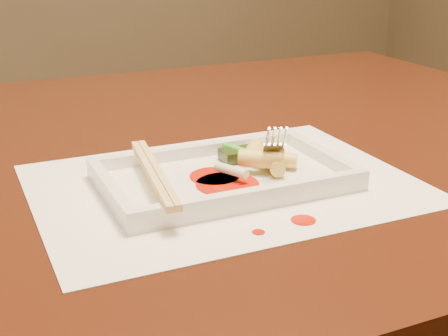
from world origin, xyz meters
name	(u,v)px	position (x,y,z in m)	size (l,w,h in m)	color
table	(134,221)	(0.00, 0.00, 0.65)	(1.40, 0.90, 0.75)	black
placemat	(224,184)	(0.06, -0.16, 0.75)	(0.40, 0.30, 0.00)	white
sauce_splatter_a	(303,220)	(0.09, -0.28, 0.75)	(0.02, 0.02, 0.00)	#BE1805
sauce_splatter_b	(258,232)	(0.04, -0.28, 0.75)	(0.01, 0.01, 0.00)	#BE1805
plate_base	(224,180)	(0.06, -0.16, 0.76)	(0.26, 0.16, 0.01)	white
plate_rim_far	(198,150)	(0.06, -0.09, 0.77)	(0.26, 0.01, 0.01)	white
plate_rim_near	(255,195)	(0.06, -0.24, 0.77)	(0.26, 0.01, 0.01)	white
plate_rim_left	(110,189)	(-0.07, -0.16, 0.77)	(0.01, 0.14, 0.01)	white
plate_rim_right	(322,155)	(0.18, -0.16, 0.77)	(0.01, 0.14, 0.01)	white
veg_piece	(237,154)	(0.09, -0.12, 0.77)	(0.04, 0.03, 0.01)	black
scallion_white	(231,170)	(0.06, -0.18, 0.77)	(0.01, 0.01, 0.04)	#EAEACC
scallion_green	(251,154)	(0.10, -0.14, 0.77)	(0.01, 0.01, 0.09)	green
chopstick_a	(150,173)	(-0.02, -0.16, 0.78)	(0.01, 0.19, 0.01)	#E1BF70
chopstick_b	(158,172)	(-0.02, -0.16, 0.78)	(0.01, 0.19, 0.01)	#E1BF70
fork	(275,99)	(0.13, -0.14, 0.83)	(0.09, 0.10, 0.14)	silver
sauce_blob_0	(215,176)	(0.05, -0.16, 0.76)	(0.05, 0.05, 0.00)	#BE1805
sauce_blob_1	(227,184)	(0.05, -0.18, 0.76)	(0.07, 0.07, 0.00)	#BE1805
rice_cake_0	(278,160)	(0.12, -0.16, 0.77)	(0.02, 0.02, 0.04)	#FCED75
rice_cake_1	(276,164)	(0.11, -0.17, 0.77)	(0.02, 0.02, 0.04)	#FCED75
rice_cake_2	(261,159)	(0.10, -0.17, 0.78)	(0.02, 0.02, 0.05)	#FCED75
rice_cake_3	(253,152)	(0.11, -0.13, 0.77)	(0.02, 0.02, 0.04)	#FCED75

